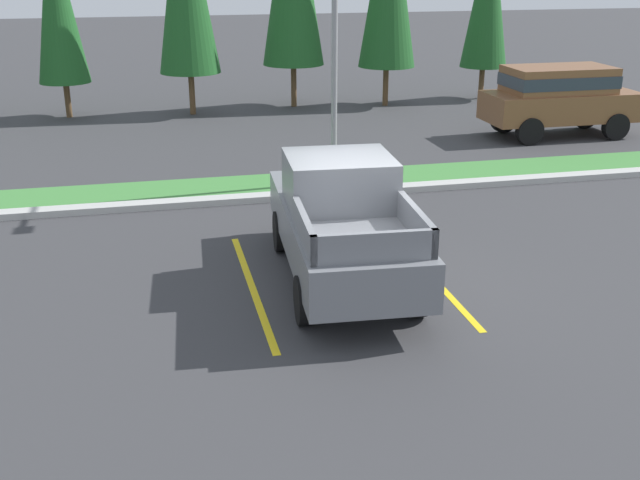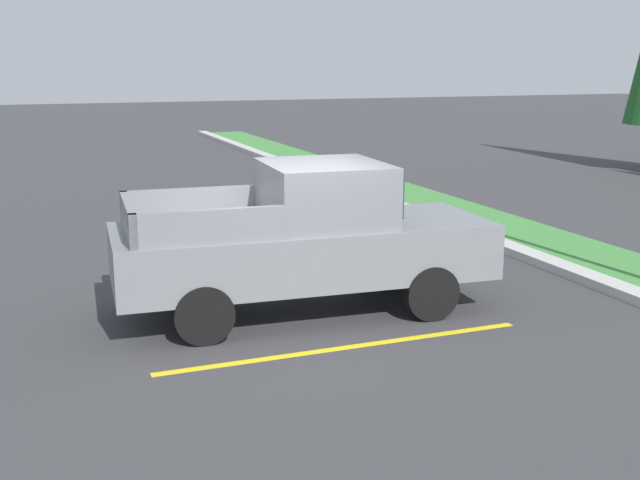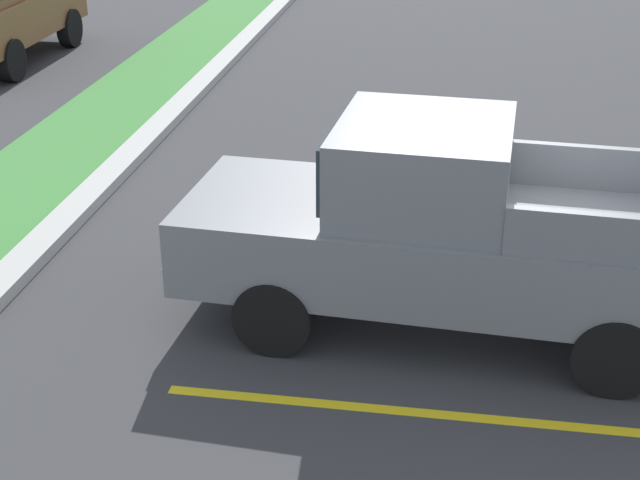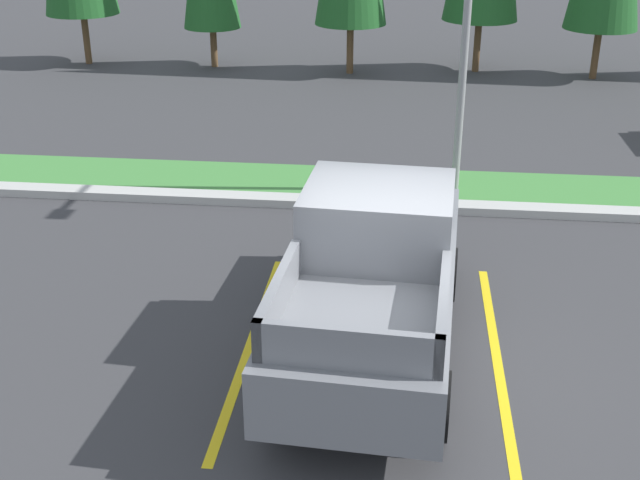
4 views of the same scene
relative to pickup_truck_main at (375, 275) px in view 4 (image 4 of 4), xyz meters
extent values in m
plane|color=#38383A|center=(0.26, -0.30, -1.04)|extent=(120.00, 120.00, 0.00)
cube|color=yellow|center=(-1.55, -0.05, -1.04)|extent=(0.12, 4.80, 0.01)
cube|color=yellow|center=(1.55, -0.05, -1.04)|extent=(0.12, 4.80, 0.01)
cube|color=#B2B2AD|center=(0.26, 4.70, -0.97)|extent=(56.00, 0.40, 0.15)
cube|color=#42843D|center=(0.26, 5.80, -1.01)|extent=(56.00, 1.80, 0.06)
cylinder|color=black|center=(-0.75, 1.55, -0.66)|extent=(0.33, 0.78, 0.76)
cylinder|color=black|center=(0.94, 1.44, -0.66)|extent=(0.33, 0.78, 0.76)
cylinder|color=black|center=(-0.95, -1.54, -0.66)|extent=(0.33, 0.78, 0.76)
cylinder|color=black|center=(0.74, -1.65, -0.66)|extent=(0.33, 0.78, 0.76)
cube|color=slate|center=(0.00, -0.05, -0.16)|extent=(2.23, 5.31, 0.76)
cube|color=slate|center=(0.02, 0.25, 0.64)|extent=(1.86, 1.71, 0.84)
cube|color=#2D3842|center=(0.07, 1.07, 0.69)|extent=(1.62, 0.16, 0.63)
cube|color=slate|center=(-0.95, -1.44, 0.44)|extent=(0.22, 1.90, 0.44)
cube|color=slate|center=(0.75, -1.55, 0.44)|extent=(0.22, 1.90, 0.44)
cube|color=slate|center=(-0.15, -2.40, 0.44)|extent=(1.80, 0.22, 0.44)
cube|color=silver|center=(0.16, 2.49, -0.40)|extent=(1.81, 0.28, 0.28)
cylinder|color=gray|center=(1.25, 5.60, 2.11)|extent=(0.14, 0.14, 6.29)
cylinder|color=brown|center=(-9.53, 15.54, -0.29)|extent=(0.20, 0.20, 1.51)
cylinder|color=brown|center=(-5.57, 15.54, -0.45)|extent=(0.20, 0.20, 1.17)
cylinder|color=brown|center=(-1.42, 15.12, -0.33)|extent=(0.20, 0.20, 1.43)
cylinder|color=brown|center=(2.27, 15.76, -0.29)|extent=(0.20, 0.20, 1.50)
cylinder|color=brown|center=(5.57, 15.21, -0.34)|extent=(0.20, 0.20, 1.41)
camera|label=1|loc=(-3.11, -11.90, 4.25)|focal=43.52mm
camera|label=2|loc=(9.78, -3.59, 2.40)|focal=43.17mm
camera|label=3|loc=(-8.16, -0.06, 3.72)|focal=51.82mm
camera|label=4|loc=(0.30, -8.88, 4.52)|focal=46.11mm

